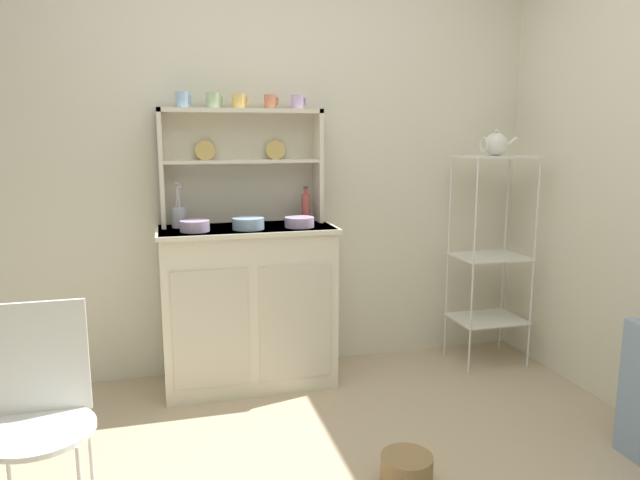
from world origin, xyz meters
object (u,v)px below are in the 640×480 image
at_px(bowl_mixing_large, 195,226).
at_px(hutch_shelf_unit, 241,157).
at_px(jam_bottle, 306,207).
at_px(bakers_rack, 491,243).
at_px(utensil_jar, 179,217).
at_px(floor_basket, 407,470).
at_px(hutch_cabinet, 248,304).
at_px(wire_chair, 40,404).
at_px(porcelain_teapot, 496,144).
at_px(cup_sky_0, 183,100).

bearing_deg(bowl_mixing_large, hutch_shelf_unit, 40.04).
distance_m(bowl_mixing_large, jam_bottle, 0.66).
relative_size(bakers_rack, jam_bottle, 6.18).
height_order(bowl_mixing_large, utensil_jar, utensil_jar).
xyz_separation_m(hutch_shelf_unit, floor_basket, (0.47, -1.31, -1.21)).
relative_size(hutch_shelf_unit, jam_bottle, 4.33).
xyz_separation_m(bakers_rack, floor_basket, (-1.00, -1.08, -0.69)).
xyz_separation_m(hutch_cabinet, hutch_shelf_unit, (0.00, 0.16, 0.81)).
bearing_deg(wire_chair, porcelain_teapot, 15.84).
distance_m(wire_chair, porcelain_teapot, 2.70).
bearing_deg(hutch_shelf_unit, jam_bottle, -12.05).
distance_m(hutch_shelf_unit, bakers_rack, 1.57).
bearing_deg(jam_bottle, bowl_mixing_large, -165.89).
bearing_deg(floor_basket, wire_chair, -179.90).
height_order(hutch_cabinet, wire_chair, hutch_cabinet).
height_order(cup_sky_0, porcelain_teapot, cup_sky_0).
bearing_deg(jam_bottle, floor_basket, -84.64).
distance_m(cup_sky_0, jam_bottle, 0.89).
bearing_deg(bowl_mixing_large, wire_chair, -118.23).
bearing_deg(hutch_cabinet, floor_basket, -67.78).
distance_m(hutch_shelf_unit, floor_basket, 1.85).
bearing_deg(floor_basket, bakers_rack, 47.42).
height_order(hutch_cabinet, bowl_mixing_large, bowl_mixing_large).
relative_size(jam_bottle, utensil_jar, 0.83).
relative_size(hutch_cabinet, bowl_mixing_large, 6.28).
distance_m(hutch_shelf_unit, wire_chair, 1.75).
relative_size(bakers_rack, cup_sky_0, 14.57).
relative_size(hutch_cabinet, floor_basket, 4.54).
height_order(bowl_mixing_large, jam_bottle, jam_bottle).
height_order(hutch_shelf_unit, wire_chair, hutch_shelf_unit).
bearing_deg(utensil_jar, porcelain_teapot, -4.65).
bearing_deg(wire_chair, jam_bottle, 36.42).
relative_size(wire_chair, floor_basket, 4.00).
distance_m(hutch_cabinet, jam_bottle, 0.64).
height_order(wire_chair, cup_sky_0, cup_sky_0).
relative_size(cup_sky_0, utensil_jar, 0.35).
height_order(jam_bottle, utensil_jar, utensil_jar).
height_order(hutch_cabinet, porcelain_teapot, porcelain_teapot).
bearing_deg(floor_basket, cup_sky_0, 121.40).
relative_size(wire_chair, cup_sky_0, 9.69).
distance_m(hutch_cabinet, porcelain_teapot, 1.71).
distance_m(bowl_mixing_large, porcelain_teapot, 1.79).
relative_size(bakers_rack, porcelain_teapot, 5.68).
xyz_separation_m(hutch_shelf_unit, utensil_jar, (-0.35, -0.08, -0.31)).
bearing_deg(cup_sky_0, hutch_cabinet, -21.69).
xyz_separation_m(hutch_shelf_unit, cup_sky_0, (-0.31, -0.04, 0.31)).
bearing_deg(porcelain_teapot, wire_chair, -154.98).
xyz_separation_m(hutch_cabinet, floor_basket, (0.47, -1.15, -0.40)).
xyz_separation_m(floor_basket, jam_bottle, (-0.12, 1.24, 0.93)).
height_order(bakers_rack, wire_chair, bakers_rack).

